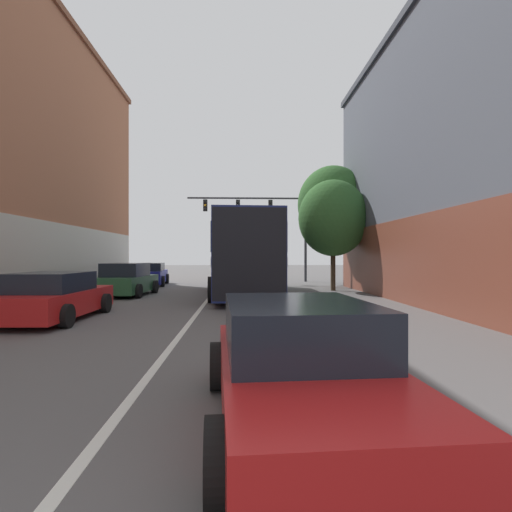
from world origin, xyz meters
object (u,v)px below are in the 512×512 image
Objects in this scene: parked_car_left_mid at (54,297)px; street_tree_near at (333,218)px; traffic_signal_gantry at (265,216)px; street_tree_far at (333,205)px; hatchback_foreground at (300,366)px; parked_car_left_far at (151,275)px; bus at (241,253)px; parked_car_left_near at (127,280)px.

street_tree_near is (9.98, 9.09, 3.11)m from parked_car_left_mid.
traffic_signal_gantry is 6.36m from street_tree_far.
parked_car_left_far is (-6.16, 20.31, 0.05)m from hatchback_foreground.
parked_car_left_far is at bearing 41.37° from bus.
traffic_signal_gantry is (1.05, 23.56, 3.97)m from hatchback_foreground.
street_tree_near reaches higher than parked_car_left_near.
hatchback_foreground is 1.02× the size of parked_car_left_near.
street_tree_far is at bearing -63.49° from parked_car_left_near.
traffic_signal_gantry reaches higher than parked_car_left_far.
bus is at bearing -78.98° from parked_car_left_near.
bus reaches higher than parked_car_left_far.
traffic_signal_gantry is at bearing -31.53° from parked_car_left_near.
street_tree_far is at bearing 77.25° from street_tree_near.
bus is 2.00× the size of street_tree_near.
traffic_signal_gantry is at bearing -21.95° from parked_car_left_mid.
parked_car_left_mid is at bearing -176.50° from parked_car_left_near.
hatchback_foreground is at bearing -139.72° from parked_car_left_mid.
street_tree_far reaches higher than street_tree_near.
bus is at bearing -140.92° from parked_car_left_far.
parked_car_left_near is (-5.17, -0.63, -1.26)m from bus.
parked_car_left_far is (-0.30, 13.19, 0.02)m from parked_car_left_mid.
bus is 8.05m from parked_car_left_far.
street_tree_near reaches higher than parked_car_left_mid.
parked_car_left_far is 0.79× the size of street_tree_near.
street_tree_far is (3.53, -5.28, 0.12)m from traffic_signal_gantry.
parked_car_left_mid is at bearing -133.12° from street_tree_far.
parked_car_left_far is at bearing 2.16° from parked_car_left_mid.
street_tree_near is (4.12, 16.21, 3.13)m from hatchback_foreground.
bus reaches higher than parked_car_left_near.
bus reaches higher than parked_car_left_mid.
street_tree_near is (3.07, -7.34, -0.83)m from traffic_signal_gantry.
parked_car_left_mid is 0.53× the size of traffic_signal_gantry.
parked_car_left_mid is 15.81m from street_tree_far.
street_tree_far is (5.21, 3.66, 2.76)m from bus.
street_tree_near is at bearing -17.76° from hatchback_foreground.
bus is at bearing -1.06° from hatchback_foreground.
parked_car_left_near is 0.91× the size of parked_car_left_mid.
bus is 2.79× the size of hatchback_foreground.
parked_car_left_near is at bearing 178.20° from parked_car_left_far.
street_tree_far reaches higher than bus.
parked_car_left_far is at bearing 7.30° from parked_car_left_near.
bus is 1.65× the size of street_tree_far.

